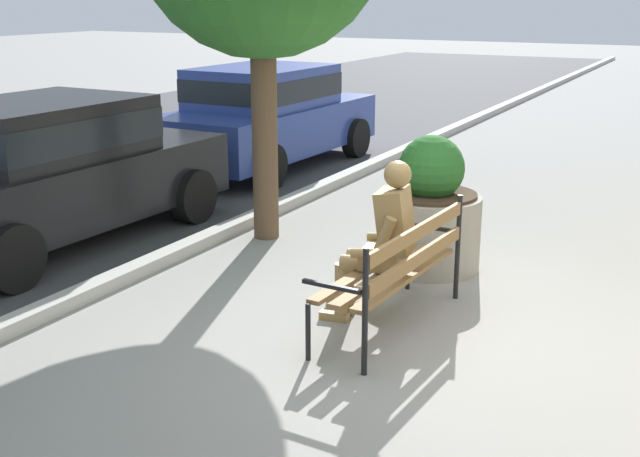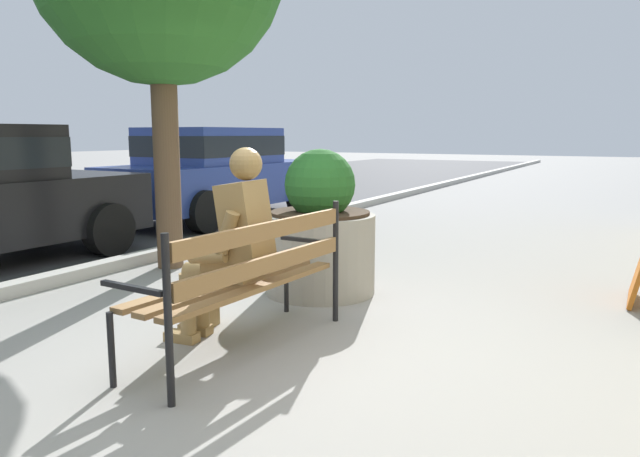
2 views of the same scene
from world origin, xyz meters
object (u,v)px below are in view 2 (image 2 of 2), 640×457
object	(u,v)px
park_bench	(248,273)
bronze_statue_seated	(229,250)
concrete_planter	(320,235)
parked_car_blue	(215,170)

from	to	relation	value
park_bench	bronze_statue_seated	xyz separation A→B (m)	(0.08, 0.21, 0.12)
park_bench	bronze_statue_seated	bearing A→B (deg)	70.55
bronze_statue_seated	concrete_planter	distance (m)	1.51
park_bench	parked_car_blue	world-z (taller)	parked_car_blue
park_bench	parked_car_blue	bearing A→B (deg)	40.22
bronze_statue_seated	concrete_planter	size ratio (longest dim) A/B	1.03
park_bench	concrete_planter	size ratio (longest dim) A/B	1.38
park_bench	bronze_statue_seated	distance (m)	0.26
concrete_planter	parked_car_blue	size ratio (longest dim) A/B	0.32
concrete_planter	parked_car_blue	xyz separation A→B (m)	(3.44, 3.93, 0.30)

